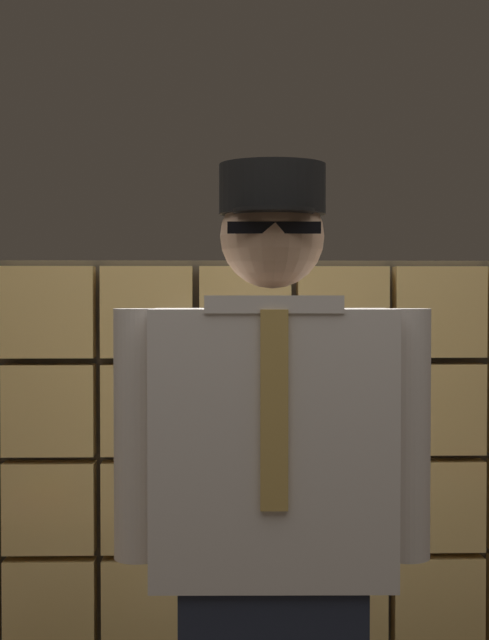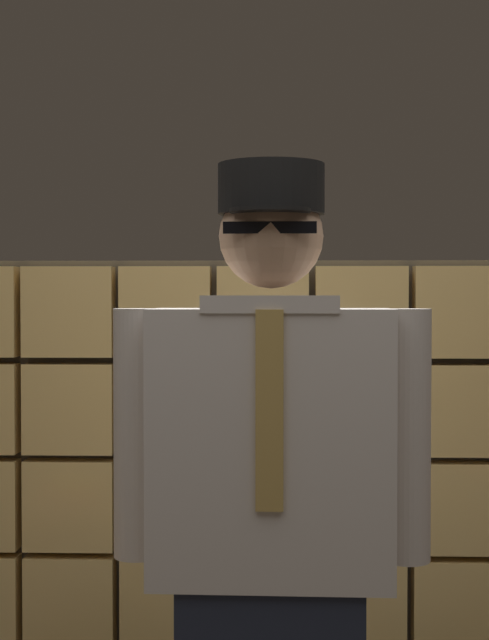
{
  "view_description": "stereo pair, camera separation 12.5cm",
  "coord_description": "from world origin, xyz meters",
  "views": [
    {
      "loc": [
        -0.08,
        -1.6,
        1.42
      ],
      "look_at": [
        -0.03,
        0.47,
        1.37
      ],
      "focal_mm": 53.79,
      "sensor_mm": 36.0,
      "label": 1
    },
    {
      "loc": [
        0.04,
        -1.6,
        1.42
      ],
      "look_at": [
        -0.03,
        0.47,
        1.37
      ],
      "focal_mm": 53.79,
      "sensor_mm": 36.0,
      "label": 2
    }
  ],
  "objects": [
    {
      "name": "standing_person",
      "position": [
        0.03,
        0.43,
        0.89
      ],
      "size": [
        0.68,
        0.29,
        1.7
      ],
      "rotation": [
        0.0,
        0.0,
        -0.02
      ],
      "color": "#1E2333",
      "rests_on": "ground"
    },
    {
      "name": "glass_block_wall",
      "position": [
        -0.0,
        1.42,
        0.76
      ],
      "size": [
        2.17,
        0.1,
        1.56
      ],
      "color": "#F2C672",
      "rests_on": "ground"
    }
  ]
}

